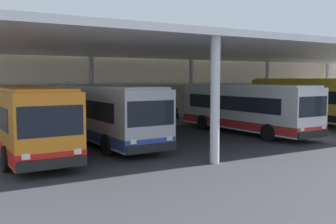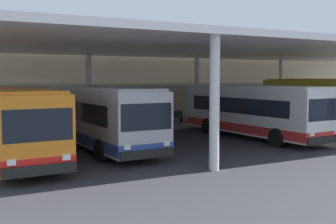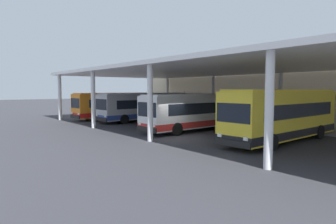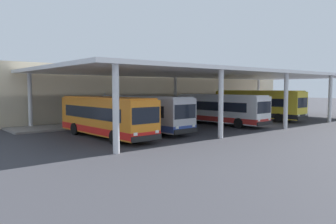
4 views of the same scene
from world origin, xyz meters
name	(u,v)px [view 1 (image 1 of 4)]	position (x,y,z in m)	size (l,w,h in m)	color
ground_plane	(314,138)	(0.00, 0.00, 0.00)	(200.00, 200.00, 0.00)	#333338
platform_kerb	(202,119)	(0.00, 11.75, 0.09)	(42.00, 4.50, 0.18)	gray
station_building_facade	(182,82)	(0.00, 15.00, 3.21)	(48.00, 1.60, 6.41)	#C1B293
canopy_shelter	(253,54)	(0.00, 5.50, 5.29)	(40.00, 17.00, 5.55)	silver
bus_nearest_bay	(23,119)	(-15.90, 3.47, 1.66)	(2.93, 10.60, 3.17)	orange
bus_second_bay	(105,113)	(-11.52, 4.47, 1.66)	(3.01, 10.62, 3.17)	#B7B7BC
bus_middle_bay	(245,108)	(-2.16, 3.74, 1.66)	(3.02, 10.62, 3.17)	white
bus_far_bay	(316,101)	(5.70, 4.58, 1.84)	(3.10, 11.44, 3.57)	yellow
bench_waiting	(170,114)	(-3.19, 11.82, 0.66)	(1.80, 0.45, 0.92)	#383D47
trash_bin	(203,112)	(0.26, 11.98, 0.68)	(0.52, 0.52, 0.98)	maroon
banner_sign	(67,101)	(-11.84, 10.94, 1.98)	(0.70, 0.12, 3.20)	#B2B2B7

